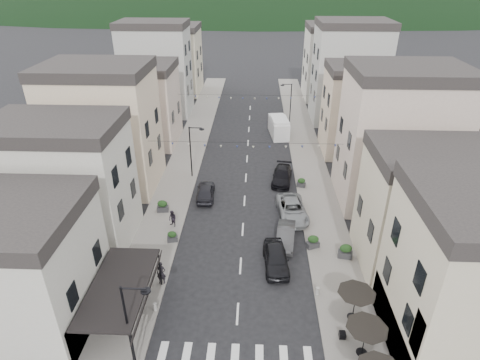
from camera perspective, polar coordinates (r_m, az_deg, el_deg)
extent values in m
cube|color=slate|center=(51.27, -7.39, 3.70)|extent=(4.00, 76.00, 0.12)
cube|color=slate|center=(50.98, 9.51, 3.38)|extent=(4.00, 76.00, 0.12)
cube|color=black|center=(27.49, -16.80, -14.21)|extent=(3.60, 7.50, 0.15)
cube|color=black|center=(27.32, -12.95, -15.33)|extent=(0.34, 7.50, 0.99)
cylinder|color=black|center=(25.88, -14.89, -22.37)|extent=(0.10, 0.10, 3.20)
cylinder|color=black|center=(30.57, -11.31, -12.33)|extent=(0.10, 0.10, 3.20)
cube|color=beige|center=(35.82, -23.57, -1.21)|extent=(10.00, 7.00, 10.00)
cube|color=#262323|center=(33.68, -25.37, 6.97)|extent=(10.20, 7.14, 1.00)
cube|color=beige|center=(43.70, -18.68, 6.40)|extent=(10.00, 8.00, 12.00)
cube|color=#262323|center=(41.87, -20.07, 14.65)|extent=(10.20, 8.16, 1.00)
cube|color=#C2AB9D|center=(54.80, -14.38, 9.95)|extent=(10.00, 8.00, 9.50)
cube|color=#262323|center=(53.45, -15.07, 15.28)|extent=(10.20, 8.16, 1.00)
cube|color=#A5A5A0|center=(65.50, -11.76, 14.78)|extent=(10.00, 7.00, 13.00)
cube|color=#262323|center=(64.28, -12.40, 20.84)|extent=(10.20, 7.14, 1.00)
cube|color=beige|center=(77.13, -9.64, 16.20)|extent=(10.00, 9.00, 11.00)
cube|color=#262323|center=(76.14, -10.03, 20.61)|extent=(10.20, 9.18, 1.00)
cube|color=beige|center=(33.67, 25.73, -4.63)|extent=(10.00, 7.00, 9.00)
cube|color=#262323|center=(31.49, 27.61, 3.06)|extent=(10.20, 7.14, 1.00)
cube|color=#C2AB9D|center=(41.19, 21.42, 4.97)|extent=(10.00, 8.00, 12.50)
cube|color=#262323|center=(39.23, 23.19, 14.03)|extent=(10.20, 8.16, 1.00)
cube|color=beige|center=(52.36, 17.42, 8.97)|extent=(10.00, 7.00, 10.00)
cube|color=#262323|center=(50.92, 18.34, 14.80)|extent=(10.20, 7.14, 1.00)
cube|color=#A5A5A0|center=(63.09, 15.15, 14.13)|extent=(10.00, 8.00, 13.50)
cube|color=#262323|center=(61.83, 16.04, 20.63)|extent=(10.20, 8.16, 1.00)
cube|color=beige|center=(74.78, 13.24, 15.69)|extent=(10.00, 9.00, 11.50)
cube|color=#262323|center=(73.74, 13.80, 20.41)|extent=(10.20, 9.18, 1.00)
cylinder|color=black|center=(26.89, 17.17, -21.35)|extent=(0.06, 0.06, 2.30)
cone|color=black|center=(26.09, 17.53, -19.77)|extent=(2.50, 2.50, 0.55)
cylinder|color=black|center=(27.48, 16.92, -22.41)|extent=(0.70, 0.70, 0.04)
cylinder|color=black|center=(28.72, 15.88, -17.14)|extent=(0.06, 0.06, 2.30)
cone|color=black|center=(27.96, 16.19, -15.55)|extent=(2.50, 2.50, 0.55)
cylinder|color=black|center=(29.27, 15.67, -18.22)|extent=(0.70, 0.70, 0.04)
cylinder|color=black|center=(25.23, -15.67, -19.39)|extent=(0.14, 0.14, 6.00)
cylinder|color=black|center=(23.01, -14.92, -14.70)|extent=(1.40, 0.10, 0.10)
cylinder|color=black|center=(22.94, -13.26, -15.12)|extent=(0.56, 0.56, 0.08)
cylinder|color=black|center=(44.45, -7.03, 3.89)|extent=(0.14, 0.14, 6.00)
cylinder|color=black|center=(43.23, -6.33, 7.38)|extent=(1.40, 0.10, 0.10)
cylinder|color=black|center=(43.19, -5.46, 7.19)|extent=(0.56, 0.56, 0.08)
cylinder|color=black|center=(60.92, 7.21, 10.71)|extent=(0.14, 0.14, 6.00)
cylinder|color=black|center=(60.06, 6.69, 13.37)|extent=(1.40, 0.10, 0.10)
cylinder|color=black|center=(60.06, 6.05, 13.25)|extent=(0.56, 0.56, 0.08)
cylinder|color=gray|center=(29.58, -11.97, -17.22)|extent=(0.26, 0.26, 0.60)
cylinder|color=gray|center=(31.68, -10.73, -13.38)|extent=(0.26, 0.26, 0.60)
cylinder|color=gray|center=(30.59, 10.96, -15.22)|extent=(0.26, 0.26, 0.60)
cylinder|color=black|center=(39.02, 0.74, 5.35)|extent=(19.00, 0.02, 0.02)
cone|color=beige|center=(40.27, -11.80, 5.19)|extent=(0.28, 0.28, 0.24)
cone|color=navy|center=(39.95, -9.58, 5.08)|extent=(0.28, 0.28, 0.24)
cone|color=beige|center=(39.69, -7.32, 4.97)|extent=(0.28, 0.28, 0.24)
cone|color=navy|center=(39.49, -5.04, 4.86)|extent=(0.28, 0.28, 0.24)
cone|color=beige|center=(39.34, -2.74, 4.78)|extent=(0.28, 0.28, 0.24)
cone|color=navy|center=(39.24, -0.43, 4.71)|extent=(0.28, 0.28, 0.24)
cone|color=beige|center=(39.20, 1.89, 4.67)|extent=(0.28, 0.28, 0.24)
cone|color=navy|center=(39.22, 4.21, 4.65)|extent=(0.28, 0.28, 0.24)
cone|color=beige|center=(39.29, 6.53, 4.66)|extent=(0.28, 0.28, 0.24)
cone|color=navy|center=(39.41, 8.84, 4.68)|extent=(0.28, 0.28, 0.24)
cone|color=beige|center=(39.59, 11.13, 4.71)|extent=(0.28, 0.28, 0.24)
cone|color=navy|center=(39.83, 13.40, 4.75)|extent=(0.28, 0.28, 0.24)
cylinder|color=black|center=(54.11, 1.26, 11.98)|extent=(19.00, 0.02, 0.02)
cone|color=beige|center=(55.01, -8.04, 11.79)|extent=(0.28, 0.28, 0.24)
cone|color=navy|center=(54.78, -6.37, 11.72)|extent=(0.28, 0.28, 0.24)
cone|color=beige|center=(54.59, -4.69, 11.66)|extent=(0.28, 0.28, 0.24)
cone|color=navy|center=(54.44, -3.00, 11.59)|extent=(0.28, 0.28, 0.24)
cone|color=beige|center=(54.33, -1.30, 11.54)|extent=(0.28, 0.28, 0.24)
cone|color=navy|center=(54.27, 0.40, 11.50)|extent=(0.28, 0.28, 0.24)
cone|color=beige|center=(54.24, 2.11, 11.47)|extent=(0.28, 0.28, 0.24)
cone|color=navy|center=(54.25, 3.82, 11.46)|extent=(0.28, 0.28, 0.24)
cone|color=beige|center=(54.30, 5.52, 11.46)|extent=(0.28, 0.28, 0.24)
cone|color=navy|center=(54.39, 7.22, 11.47)|extent=(0.28, 0.28, 0.24)
cone|color=beige|center=(54.52, 8.92, 11.48)|extent=(0.28, 0.28, 0.24)
cone|color=navy|center=(54.70, 10.61, 11.49)|extent=(0.28, 0.28, 0.24)
imported|color=black|center=(32.36, 5.13, -11.00)|extent=(2.17, 4.76, 1.58)
imported|color=#353537|center=(34.92, 6.50, -7.90)|extent=(2.00, 4.44, 1.41)
imported|color=gray|center=(38.38, 7.42, -4.17)|extent=(3.12, 5.76, 1.54)
imported|color=black|center=(44.34, 6.01, 0.60)|extent=(2.67, 5.16, 1.43)
imported|color=black|center=(41.18, -4.94, -1.61)|extent=(2.01, 4.52, 1.51)
cube|color=silver|center=(56.74, 5.51, 7.47)|extent=(2.84, 5.73, 2.29)
cube|color=silver|center=(55.69, 5.69, 8.38)|extent=(2.56, 3.90, 0.57)
cylinder|color=black|center=(54.98, 4.89, 5.97)|extent=(0.38, 0.83, 0.80)
cylinder|color=black|center=(55.30, 6.78, 6.01)|extent=(0.38, 0.83, 0.80)
cylinder|color=black|center=(58.76, 4.26, 7.50)|extent=(0.38, 0.83, 0.80)
cylinder|color=black|center=(59.06, 6.03, 7.53)|extent=(0.38, 0.83, 0.80)
imported|color=black|center=(31.06, -11.14, -12.85)|extent=(0.69, 0.46, 1.88)
imported|color=black|center=(36.97, -9.57, -5.45)|extent=(0.99, 0.96, 1.61)
cube|color=#2D2D30|center=(35.44, -9.58, -8.27)|extent=(0.98, 0.67, 0.45)
ellipsoid|color=#153213|center=(35.15, -9.64, -7.62)|extent=(0.79, 0.50, 0.57)
cube|color=#2C2B2E|center=(39.56, -10.92, -4.06)|extent=(1.15, 0.75, 0.54)
ellipsoid|color=#153213|center=(39.25, -11.00, -3.33)|extent=(0.95, 0.60, 0.69)
cube|color=#2F2F32|center=(34.80, 10.29, -9.03)|extent=(1.20, 0.95, 0.53)
ellipsoid|color=#153213|center=(34.45, 10.37, -8.27)|extent=(0.93, 0.59, 0.68)
cube|color=#2C2D2F|center=(34.30, 14.71, -10.20)|extent=(1.23, 0.83, 0.57)
ellipsoid|color=#153213|center=(33.92, 14.84, -9.37)|extent=(1.00, 0.63, 0.72)
cube|color=#2B2C2E|center=(43.56, 8.68, -0.67)|extent=(1.02, 0.75, 0.46)
ellipsoid|color=#153213|center=(43.32, 8.73, -0.09)|extent=(0.81, 0.51, 0.59)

